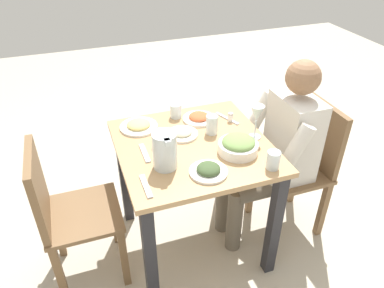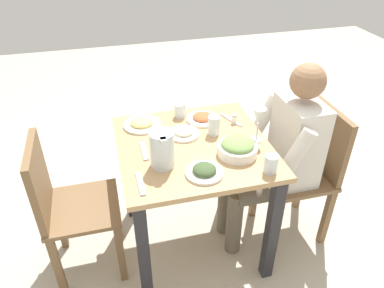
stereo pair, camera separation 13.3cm
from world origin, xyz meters
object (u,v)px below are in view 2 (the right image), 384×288
Objects in this scene: plate_dolmas at (204,171)px; water_glass_far_left at (271,164)px; chair_far at (65,204)px; diner_near at (281,152)px; water_glass_by_pitcher at (214,125)px; water_pitcher at (162,149)px; chair_near at (308,167)px; wine_glass at (259,118)px; plate_fries at (142,123)px; salt_shaker at (234,119)px; salad_bowl at (238,147)px; water_glass_far_right at (160,136)px; dining_table at (193,166)px; plate_beans at (184,133)px; water_glass_near_left at (180,110)px; plate_rice_curry at (203,118)px.

plate_dolmas is 0.32m from water_glass_far_left.
diner_near is (-0.04, -1.23, 0.15)m from chair_far.
water_glass_by_pitcher is at bearing 21.90° from water_glass_far_left.
water_glass_by_pitcher is (0.34, -0.15, 0.04)m from plate_dolmas.
diner_near is 0.43m from water_glass_by_pitcher.
chair_far is 4.61× the size of water_pitcher.
wine_glass reaches higher than chair_near.
wine_glass reaches higher than plate_fries.
water_pitcher is 0.58m from salt_shaker.
water_glass_far_right is (0.20, 0.37, 0.00)m from salad_bowl.
salad_bowl reaches higher than dining_table.
salt_shaker is at bearing 0.85° from water_glass_far_left.
dining_table is 4.13× the size of wine_glass.
water_glass_far_left is at bearing -179.15° from salt_shaker.
plate_beans is at bearing -81.20° from chair_far.
chair_near is 4.97× the size of plate_beans.
salt_shaker reaches higher than plate_fries.
water_glass_far_left is (-0.38, -0.47, 0.00)m from water_glass_far_right.
wine_glass is (-0.04, -1.06, 0.40)m from chair_far.
diner_near is (-0.00, 0.20, 0.15)m from chair_near.
plate_dolmas is at bearing 178.73° from water_glass_near_left.
dining_table is at bearing -89.90° from chair_far.
plate_rice_curry is (0.38, -0.32, -0.08)m from water_pitcher.
water_glass_near_left is 0.51m from wine_glass.
plate_rice_curry reaches higher than dining_table.
plate_rice_curry is at bearing -15.02° from plate_dolmas.
salt_shaker is at bearing -60.91° from dining_table.
plate_fries is 0.54m from salt_shaker.
dining_table is 0.26m from water_glass_by_pitcher.
plate_dolmas is (-0.50, 0.13, 0.00)m from plate_rice_curry.
plate_beans is at bearing 100.05° from salt_shaker.
plate_beans is (0.14, 0.75, 0.28)m from chair_near.
plate_dolmas is at bearing -156.73° from plate_fries.
wine_glass is at bearing -141.81° from plate_rice_curry.
salad_bowl reaches higher than plate_rice_curry.
chair_far reaches higher than plate_rice_curry.
water_glass_far_right is at bearing 26.08° from plate_dolmas.
dining_table is 0.69× the size of diner_near.
water_glass_far_left reaches higher than plate_rice_curry.
chair_near is 4.54× the size of plate_rice_curry.
diner_near reaches higher than chair_far.
plate_dolmas is at bearing 112.88° from diner_near.
water_glass_near_left is at bearing 29.87° from water_glass_by_pitcher.
plate_beans is at bearing 172.77° from water_glass_near_left.
salt_shaker is (0.06, -0.32, 0.01)m from plate_beans.
chair_near is at bearing -116.29° from water_glass_near_left.
chair_far is 1.24m from diner_near.
water_glass_far_right is 1.00× the size of water_glass_near_left.
diner_near is 0.82m from plate_fries.
diner_near is at bearing -71.29° from salad_bowl.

